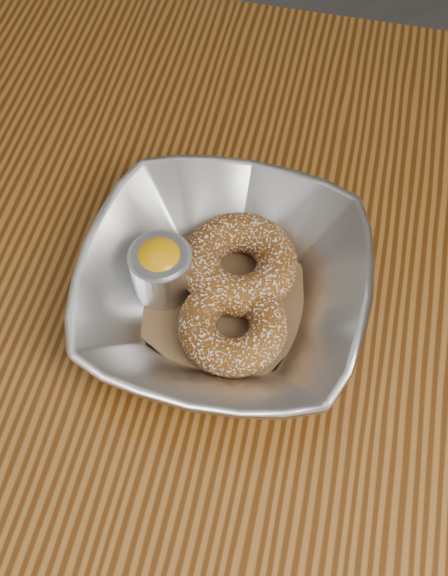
% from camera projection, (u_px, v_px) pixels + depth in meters
% --- Properties ---
extents(ground_plane, '(4.00, 4.00, 0.00)m').
position_uv_depth(ground_plane, '(181.00, 490.00, 1.25)').
color(ground_plane, '#565659').
rests_on(ground_plane, ground).
extents(table, '(1.20, 0.80, 0.75)m').
position_uv_depth(table, '(145.00, 330.00, 0.69)').
color(table, brown).
rests_on(table, ground_plane).
extents(serving_bowl, '(0.24, 0.24, 0.06)m').
position_uv_depth(serving_bowl, '(224.00, 288.00, 0.56)').
color(serving_bowl, silver).
rests_on(serving_bowl, table).
extents(parchment, '(0.20, 0.20, 0.00)m').
position_uv_depth(parchment, '(224.00, 300.00, 0.58)').
color(parchment, brown).
rests_on(parchment, table).
extents(donut_back, '(0.13, 0.13, 0.04)m').
position_uv_depth(donut_back, '(239.00, 263.00, 0.58)').
color(donut_back, brown).
rests_on(donut_back, parchment).
extents(donut_front, '(0.12, 0.12, 0.03)m').
position_uv_depth(donut_front, '(233.00, 325.00, 0.55)').
color(donut_front, brown).
rests_on(donut_front, parchment).
extents(ramekin, '(0.05, 0.05, 0.06)m').
position_uv_depth(ramekin, '(161.00, 269.00, 0.56)').
color(ramekin, silver).
rests_on(ramekin, table).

